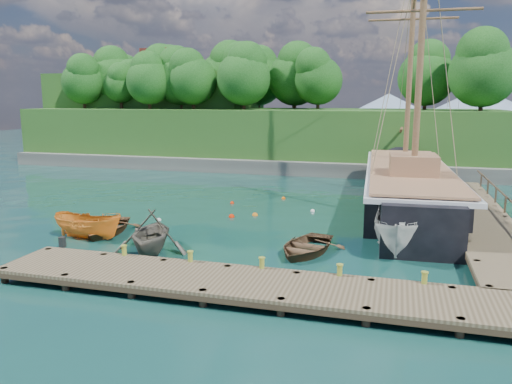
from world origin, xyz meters
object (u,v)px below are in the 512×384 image
rowboat_0 (106,233)px  schooner (407,191)px  rowboat_1 (152,252)px  motorboat_orange (89,238)px  cabin_boat_white (396,250)px  rowboat_2 (306,253)px

rowboat_0 → schooner: schooner is taller
rowboat_1 → motorboat_orange: rowboat_1 is taller
rowboat_1 → cabin_boat_white: (11.06, 3.45, 0.00)m
rowboat_2 → schooner: 12.31m
rowboat_0 → rowboat_2: 10.94m
rowboat_2 → motorboat_orange: (-11.18, -0.64, 0.00)m
rowboat_0 → motorboat_orange: bearing=-111.6°
schooner → cabin_boat_white: bearing=-96.3°
cabin_boat_white → schooner: schooner is taller
rowboat_0 → schooner: 19.01m
motorboat_orange → schooner: (15.85, 11.96, 1.18)m
rowboat_2 → schooner: (4.67, 11.33, 1.18)m
rowboat_0 → rowboat_1: rowboat_1 is taller
motorboat_orange → schooner: schooner is taller
rowboat_2 → motorboat_orange: bearing=-164.1°
rowboat_1 → rowboat_2: rowboat_1 is taller
rowboat_1 → cabin_boat_white: bearing=1.2°
rowboat_1 → motorboat_orange: (-4.16, 1.18, 0.00)m
cabin_boat_white → schooner: (0.62, 9.69, 1.18)m
rowboat_1 → schooner: bearing=32.2°
rowboat_1 → rowboat_2: bearing=-1.6°
cabin_boat_white → schooner: 9.78m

